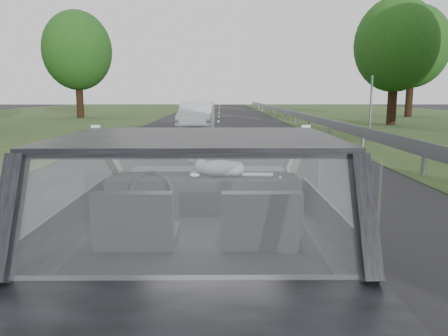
{
  "coord_description": "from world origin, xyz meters",
  "views": [
    {
      "loc": [
        0.15,
        -3.02,
        1.69
      ],
      "look_at": [
        0.17,
        0.54,
        1.08
      ],
      "focal_mm": 35.0,
      "sensor_mm": 36.0,
      "label": 1
    }
  ],
  "objects_px": {
    "cat": "(220,167)",
    "other_car": "(197,116)",
    "subject_car": "(201,230)",
    "highway_sign": "(371,103)"
  },
  "relations": [
    {
      "from": "other_car",
      "to": "highway_sign",
      "type": "distance_m",
      "value": 8.34
    },
    {
      "from": "cat",
      "to": "other_car",
      "type": "distance_m",
      "value": 16.39
    },
    {
      "from": "cat",
      "to": "other_car",
      "type": "xyz_separation_m",
      "value": [
        -1.08,
        16.35,
        -0.39
      ]
    },
    {
      "from": "subject_car",
      "to": "other_car",
      "type": "height_order",
      "value": "subject_car"
    },
    {
      "from": "other_car",
      "to": "highway_sign",
      "type": "relative_size",
      "value": 1.63
    },
    {
      "from": "subject_car",
      "to": "other_car",
      "type": "xyz_separation_m",
      "value": [
        -0.94,
        16.96,
        -0.04
      ]
    },
    {
      "from": "subject_car",
      "to": "other_car",
      "type": "relative_size",
      "value": 0.96
    },
    {
      "from": "highway_sign",
      "to": "other_car",
      "type": "bearing_deg",
      "value": -152.06
    },
    {
      "from": "subject_car",
      "to": "highway_sign",
      "type": "height_order",
      "value": "highway_sign"
    },
    {
      "from": "other_car",
      "to": "highway_sign",
      "type": "height_order",
      "value": "highway_sign"
    }
  ]
}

